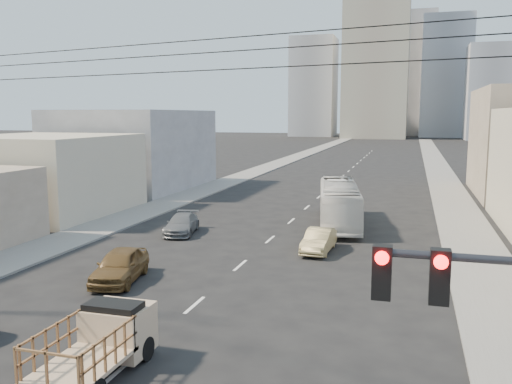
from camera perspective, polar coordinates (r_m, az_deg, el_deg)
The scene contains 16 objects.
sidewalk_left at distance 84.08m, azimuth 2.35°, elevation 3.03°, with size 3.50×180.00×0.12m, color slate.
sidewalk_right at distance 81.77m, azimuth 18.58°, elevation 2.46°, with size 3.50×180.00×0.12m, color slate.
lane_dashes at distance 65.30m, azimuth 8.83°, elevation 1.41°, with size 0.15×104.00×0.01m.
flatbed_pickup at distance 16.97m, azimuth -16.22°, elevation -14.64°, with size 1.95×4.41×1.90m.
city_bus at distance 37.74m, azimuth 8.73°, elevation -1.20°, with size 2.52×10.79×3.00m, color silver.
sedan_brown at distance 25.69m, azimuth -14.12°, elevation -7.50°, with size 1.77×4.39×1.50m, color brown.
sedan_tan at distance 30.39m, azimuth 6.62°, elevation -5.10°, with size 1.35×3.87×1.27m, color tan.
sedan_grey at distance 35.07m, azimuth -7.82°, elevation -3.36°, with size 1.73×4.24×1.23m, color slate.
overhead_wires at distance 15.28m, azimuth -16.68°, elevation 13.05°, with size 23.01×5.02×0.72m.
bldg_left_mid at distance 44.80m, azimuth -21.32°, elevation 1.74°, with size 11.00×12.00×6.00m, color #C0B59A.
bldg_left_far at distance 57.55m, azimuth -12.69°, elevation 4.40°, with size 12.00×16.00×8.00m, color gray.
high_rise_tower at distance 183.13m, azimuth 12.62°, elevation 15.00°, with size 20.00×20.00×60.00m, color tan.
midrise_ne at distance 196.98m, azimuth 19.33°, elevation 11.33°, with size 16.00×16.00×40.00m, color #92949A.
midrise_nw at distance 194.60m, azimuth 6.09°, elevation 10.89°, with size 15.00×15.00×34.00m, color #92949A.
midrise_back at distance 211.85m, azimuth 15.83°, elevation 11.76°, with size 18.00×18.00×44.00m, color gray.
midrise_east at distance 177.81m, azimuth 23.50°, elevation 9.57°, with size 14.00×14.00×28.00m, color #92949A.
Camera 1 is at (8.16, -11.34, 7.58)m, focal length 38.00 mm.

